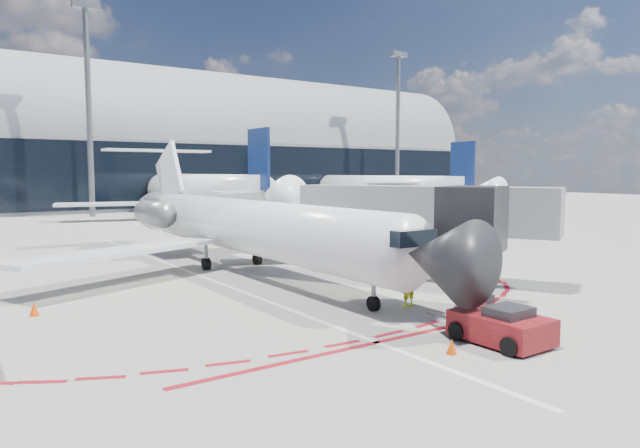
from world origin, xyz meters
TOP-DOWN VIEW (x-y plane):
  - ground at (0.00, 0.00)m, footprint 260.00×260.00m
  - apron_centerline at (0.00, 2.00)m, footprint 0.25×40.00m
  - apron_stop_bar at (0.00, -11.50)m, footprint 14.00×0.25m
  - terminal_building at (0.00, 64.97)m, footprint 150.00×24.15m
  - jet_bridge at (9.79, -3.01)m, footprint 10.03×15.20m
  - light_mast_centre at (5.00, 48.00)m, footprint 0.70×0.70m
  - light_mast_east at (55.00, 48.00)m, footprint 0.70×0.70m
  - regional_jet at (2.62, 2.91)m, footprint 24.78×30.56m
  - pushback_tug at (3.25, -13.80)m, footprint 2.03×4.74m
  - ramp_worker at (4.19, -8.48)m, footprint 0.77×0.56m
  - safety_cone_left at (-8.50, -1.50)m, footprint 0.38×0.38m
  - safety_cone_right at (1.11, -13.66)m, footprint 0.33×0.33m
  - bg_airliner_0 at (15.48, 40.75)m, footprint 37.58×39.79m
  - bg_airliner_1 at (44.00, 39.05)m, footprint 35.68×37.78m

SIDE VIEW (x-z plane):
  - ground at x=0.00m, z-range 0.00..0.00m
  - apron_centerline at x=0.00m, z-range 0.00..0.01m
  - apron_stop_bar at x=0.00m, z-range 0.00..0.01m
  - safety_cone_right at x=1.11m, z-range 0.00..0.46m
  - safety_cone_left at x=-8.50m, z-range 0.00..0.53m
  - pushback_tug at x=3.25m, z-range -0.07..1.16m
  - ramp_worker at x=4.19m, z-range 0.00..1.95m
  - regional_jet at x=2.62m, z-range -1.27..6.38m
  - jet_bridge at x=9.79m, z-range 0.56..5.46m
  - bg_airliner_1 at x=44.00m, z-range 0.00..11.54m
  - bg_airliner_0 at x=15.48m, z-range 0.00..12.16m
  - terminal_building at x=0.00m, z-range -3.48..20.52m
  - light_mast_centre at x=5.00m, z-range 0.00..25.00m
  - light_mast_east at x=55.00m, z-range 0.00..25.00m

